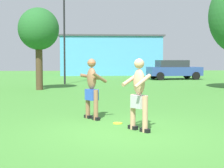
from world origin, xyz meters
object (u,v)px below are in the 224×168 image
Objects in this scene: tree_right_field at (39,30)px; lamp_post at (64,28)px; player_with_cap at (92,86)px; frisbee at (118,123)px; car_blue_mid_lot at (174,69)px; player_in_gray at (139,93)px.

lamp_post is at bearing 74.59° from tree_right_field.
tree_right_field is (-2.76, 9.28, 2.31)m from player_with_cap.
frisbee is at bearing -47.46° from player_with_cap.
car_blue_mid_lot is (6.27, 18.65, 0.81)m from frisbee.
player_with_cap is 0.28× the size of lamp_post.
car_blue_mid_lot is (5.85, 19.57, -0.08)m from player_in_gray.
tree_right_field is at bearing 106.59° from player_with_cap.
tree_right_field reaches higher than player_with_cap.
lamp_post is 4.21m from tree_right_field.
tree_right_field is (-9.70, -8.66, 2.43)m from car_blue_mid_lot.
lamp_post reaches higher than player_in_gray.
tree_right_field is at bearing 108.92° from frisbee.
lamp_post is (-2.73, 14.94, 2.80)m from player_in_gray.
tree_right_field is at bearing 109.41° from player_in_gray.
lamp_post is (-1.65, 13.31, 2.76)m from player_with_cap.
player_in_gray is 0.38× the size of tree_right_field.
lamp_post is at bearing 97.08° from player_with_cap.
player_in_gray is at bearing -70.59° from tree_right_field.
lamp_post is (-2.32, 14.03, 3.69)m from frisbee.
lamp_post reaches higher than tree_right_field.
lamp_post is at bearing 100.37° from player_in_gray.
tree_right_field is at bearing -105.41° from lamp_post.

